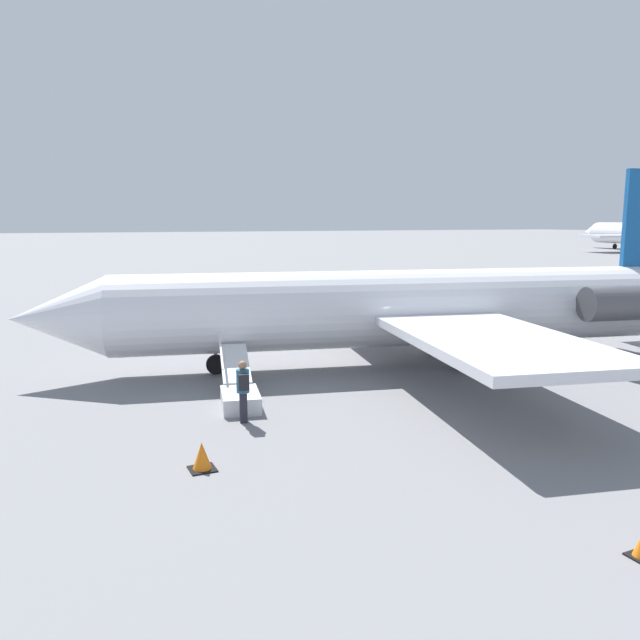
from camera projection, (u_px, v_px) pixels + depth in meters
ground_plane at (395, 365)px, 24.15m from camera, size 600.00×600.00×0.00m
airplane_main at (420, 306)px, 23.99m from camera, size 27.96×21.12×7.61m
boarding_stairs at (239, 392)px, 18.96m from camera, size 1.87×4.14×1.83m
passenger at (243, 387)px, 17.16m from camera, size 0.40×0.56×1.74m
traffic_cone_near_stairs at (202, 457)px, 13.97m from camera, size 0.58×0.58×0.64m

